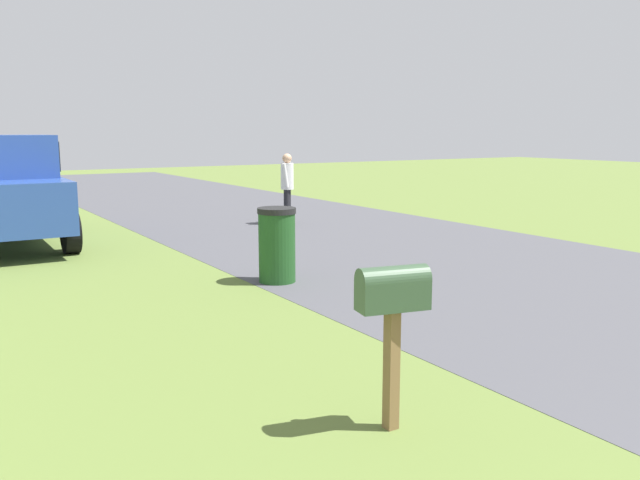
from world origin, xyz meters
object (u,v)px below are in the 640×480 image
pickup_truck (1,188)px  trash_bin (277,245)px  pedestrian (287,184)px  mailbox (393,300)px

pickup_truck → trash_bin: pickup_truck is taller
trash_bin → pedestrian: size_ratio=0.66×
mailbox → trash_bin: bearing=-6.6°
mailbox → trash_bin: 4.93m
trash_bin → pickup_truck: bearing=28.7°
mailbox → pedestrian: 10.91m
pickup_truck → pedestrian: size_ratio=3.08×
mailbox → pickup_truck: size_ratio=0.24×
mailbox → trash_bin: (4.66, -1.54, -0.43)m
trash_bin → pedestrian: (5.23, -3.06, 0.40)m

